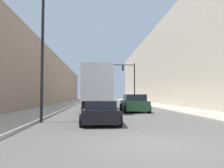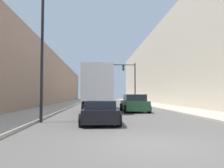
# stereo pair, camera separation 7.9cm
# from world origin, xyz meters

# --- Properties ---
(ground_plane) EXTENTS (200.00, 200.00, 0.00)m
(ground_plane) POSITION_xyz_m (0.00, 0.00, 0.00)
(ground_plane) COLOR #565451
(sidewalk_right) EXTENTS (3.49, 80.00, 0.15)m
(sidewalk_right) POSITION_xyz_m (6.62, 30.00, 0.07)
(sidewalk_right) COLOR #B2A899
(sidewalk_right) RESTS_ON ground
(sidewalk_left) EXTENTS (3.49, 80.00, 0.15)m
(sidewalk_left) POSITION_xyz_m (-6.62, 30.00, 0.07)
(sidewalk_left) COLOR #B2A899
(sidewalk_left) RESTS_ON ground
(building_right) EXTENTS (6.00, 80.00, 13.33)m
(building_right) POSITION_xyz_m (11.37, 30.00, 6.66)
(building_right) COLOR beige
(building_right) RESTS_ON ground
(building_left) EXTENTS (6.00, 80.00, 8.19)m
(building_left) POSITION_xyz_m (-11.37, 30.00, 4.10)
(building_left) COLOR #997A66
(building_left) RESTS_ON ground
(semi_truck) EXTENTS (2.46, 12.16, 3.93)m
(semi_truck) POSITION_xyz_m (-1.67, 15.68, 2.23)
(semi_truck) COLOR silver
(semi_truck) RESTS_ON ground
(sedan_car) EXTENTS (1.99, 4.24, 1.21)m
(sedan_car) POSITION_xyz_m (-1.51, 5.23, 0.59)
(sedan_car) COLOR black
(sedan_car) RESTS_ON ground
(suv_car) EXTENTS (2.22, 4.44, 1.56)m
(suv_car) POSITION_xyz_m (1.66, 13.01, 0.75)
(suv_car) COLOR #234C2D
(suv_car) RESTS_ON ground
(traffic_signal_gantry) EXTENTS (6.07, 0.35, 6.96)m
(traffic_signal_gantry) POSITION_xyz_m (3.38, 30.17, 4.77)
(traffic_signal_gantry) COLOR black
(traffic_signal_gantry) RESTS_ON ground
(street_lamp) EXTENTS (0.44, 0.44, 7.51)m
(street_lamp) POSITION_xyz_m (-4.73, 5.71, 4.75)
(street_lamp) COLOR black
(street_lamp) RESTS_ON ground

